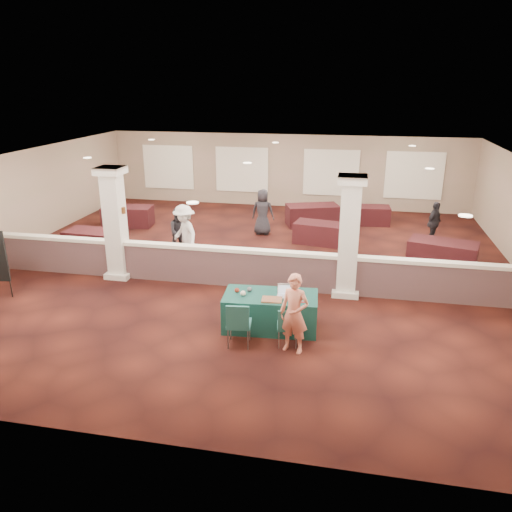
% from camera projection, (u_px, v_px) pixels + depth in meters
% --- Properties ---
extents(ground, '(16.00, 16.00, 0.00)m').
position_uv_depth(ground, '(248.00, 267.00, 15.33)').
color(ground, '#411710').
rests_on(ground, ground).
extents(wall_back, '(16.00, 0.04, 3.20)m').
position_uv_depth(wall_back, '(286.00, 171.00, 22.19)').
color(wall_back, gray).
rests_on(wall_back, ground).
extents(wall_front, '(16.00, 0.04, 3.20)m').
position_uv_depth(wall_front, '(134.00, 353.00, 7.41)').
color(wall_front, gray).
rests_on(wall_front, ground).
extents(wall_left, '(0.04, 16.00, 3.20)m').
position_uv_depth(wall_left, '(9.00, 204.00, 16.29)').
color(wall_left, gray).
rests_on(wall_left, ground).
extents(ceiling, '(16.00, 16.00, 0.02)m').
position_uv_depth(ceiling, '(247.00, 162.00, 14.27)').
color(ceiling, white).
rests_on(ceiling, wall_back).
extents(partition_wall, '(15.60, 0.28, 1.10)m').
position_uv_depth(partition_wall, '(236.00, 266.00, 13.76)').
color(partition_wall, brown).
rests_on(partition_wall, ground).
extents(column_left, '(0.72, 0.72, 3.20)m').
position_uv_depth(column_left, '(115.00, 222.00, 14.05)').
color(column_left, silver).
rests_on(column_left, ground).
extents(column_right, '(0.72, 0.72, 3.20)m').
position_uv_depth(column_right, '(349.00, 236.00, 12.84)').
color(column_right, silver).
rests_on(column_right, ground).
extents(sconce_left, '(0.12, 0.12, 0.18)m').
position_uv_depth(sconce_left, '(105.00, 209.00, 13.98)').
color(sconce_left, brown).
rests_on(sconce_left, column_left).
extents(sconce_right, '(0.12, 0.12, 0.18)m').
position_uv_depth(sconce_right, '(123.00, 210.00, 13.88)').
color(sconce_right, brown).
rests_on(sconce_right, column_left).
extents(near_table, '(2.20, 1.22, 0.82)m').
position_uv_depth(near_table, '(270.00, 311.00, 11.45)').
color(near_table, '#103C3A').
rests_on(near_table, ground).
extents(conf_chair_main, '(0.51, 0.51, 0.89)m').
position_uv_depth(conf_chair_main, '(288.00, 324.00, 10.60)').
color(conf_chair_main, '#20595F').
rests_on(conf_chair_main, ground).
extents(conf_chair_side, '(0.57, 0.57, 1.02)m').
position_uv_depth(conf_chair_side, '(238.00, 321.00, 10.55)').
color(conf_chair_side, '#20595F').
rests_on(conf_chair_side, ground).
extents(woman, '(0.71, 0.56, 1.73)m').
position_uv_depth(woman, '(294.00, 314.00, 10.31)').
color(woman, '#FC886D').
rests_on(woman, ground).
extents(far_table_front_left, '(1.95, 1.07, 0.77)m').
position_uv_depth(far_table_front_left, '(95.00, 242.00, 16.46)').
color(far_table_front_left, black).
rests_on(far_table_front_left, ground).
extents(far_table_front_center, '(1.94, 1.21, 0.73)m').
position_uv_depth(far_table_front_center, '(321.00, 233.00, 17.44)').
color(far_table_front_center, black).
rests_on(far_table_front_center, ground).
extents(far_table_front_right, '(2.19, 1.51, 0.81)m').
position_uv_depth(far_table_front_right, '(442.00, 254.00, 15.23)').
color(far_table_front_right, black).
rests_on(far_table_front_right, ground).
extents(far_table_back_left, '(1.99, 1.17, 0.76)m').
position_uv_depth(far_table_back_left, '(128.00, 216.00, 19.55)').
color(far_table_back_left, black).
rests_on(far_table_back_left, ground).
extents(far_table_back_center, '(2.22, 1.61, 0.81)m').
position_uv_depth(far_table_back_center, '(312.00, 215.00, 19.61)').
color(far_table_back_center, black).
rests_on(far_table_back_center, ground).
extents(far_table_back_right, '(1.82, 1.00, 0.72)m').
position_uv_depth(far_table_back_right, '(367.00, 215.00, 19.81)').
color(far_table_back_right, black).
rests_on(far_table_back_right, ground).
extents(attendee_a, '(0.85, 0.75, 1.56)m').
position_uv_depth(attendee_a, '(180.00, 232.00, 16.15)').
color(attendee_a, black).
rests_on(attendee_a, ground).
extents(attendee_b, '(1.23, 1.22, 1.86)m').
position_uv_depth(attendee_b, '(185.00, 234.00, 15.40)').
color(attendee_b, silver).
rests_on(attendee_b, ground).
extents(attendee_c, '(0.84, 0.96, 1.50)m').
position_uv_depth(attendee_c, '(434.00, 223.00, 17.24)').
color(attendee_c, black).
rests_on(attendee_c, ground).
extents(attendee_d, '(0.84, 0.46, 1.69)m').
position_uv_depth(attendee_d, '(263.00, 212.00, 18.32)').
color(attendee_d, black).
rests_on(attendee_d, ground).
extents(laptop_base, '(0.39, 0.28, 0.02)m').
position_uv_depth(laptop_base, '(285.00, 296.00, 11.22)').
color(laptop_base, silver).
rests_on(laptop_base, near_table).
extents(laptop_screen, '(0.37, 0.04, 0.25)m').
position_uv_depth(laptop_screen, '(286.00, 289.00, 11.30)').
color(laptop_screen, silver).
rests_on(laptop_screen, near_table).
extents(screen_glow, '(0.34, 0.03, 0.21)m').
position_uv_depth(screen_glow, '(286.00, 290.00, 11.29)').
color(screen_glow, silver).
rests_on(screen_glow, near_table).
extents(knitting, '(0.47, 0.37, 0.03)m').
position_uv_depth(knitting, '(272.00, 300.00, 11.04)').
color(knitting, '#B1501C').
rests_on(knitting, near_table).
extents(yarn_cream, '(0.12, 0.12, 0.12)m').
position_uv_depth(yarn_cream, '(243.00, 293.00, 11.26)').
color(yarn_cream, beige).
rests_on(yarn_cream, near_table).
extents(yarn_red, '(0.11, 0.11, 0.11)m').
position_uv_depth(yarn_red, '(237.00, 290.00, 11.44)').
color(yarn_red, maroon).
rests_on(yarn_red, near_table).
extents(yarn_grey, '(0.12, 0.12, 0.12)m').
position_uv_depth(yarn_grey, '(249.00, 289.00, 11.48)').
color(yarn_grey, '#434448').
rests_on(yarn_grey, near_table).
extents(scissors, '(0.14, 0.04, 0.01)m').
position_uv_depth(scissors, '(302.00, 302.00, 10.94)').
color(scissors, red).
rests_on(scissors, near_table).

